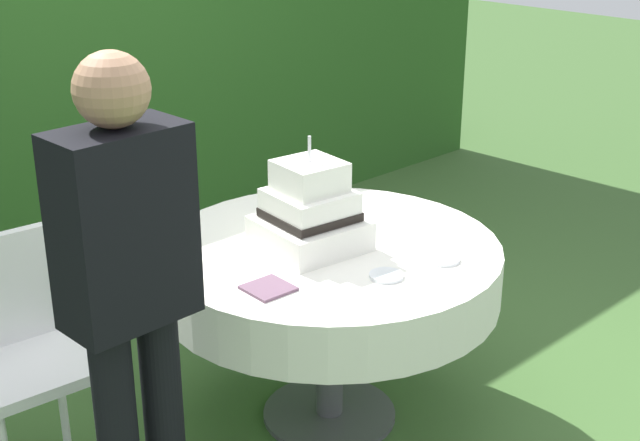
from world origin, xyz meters
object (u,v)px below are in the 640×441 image
object	(u,v)px
wedding_cake	(310,213)
napkin_stack	(268,288)
serving_plate_far	(444,259)
garden_chair	(16,341)
serving_plate_near	(386,276)
cake_table	(330,271)
standing_person	(130,293)

from	to	relation	value
wedding_cake	napkin_stack	bearing A→B (deg)	-154.38
serving_plate_far	garden_chair	size ratio (longest dim) A/B	0.13
serving_plate_near	garden_chair	size ratio (longest dim) A/B	0.13
cake_table	standing_person	world-z (taller)	standing_person
cake_table	garden_chair	bearing A→B (deg)	155.25
wedding_cake	cake_table	bearing A→B (deg)	-32.15
garden_chair	standing_person	world-z (taller)	standing_person
napkin_stack	serving_plate_far	bearing A→B (deg)	-23.11
standing_person	cake_table	bearing A→B (deg)	10.67
serving_plate_near	serving_plate_far	distance (m)	0.25
serving_plate_near	cake_table	bearing A→B (deg)	80.25
serving_plate_near	standing_person	distance (m)	0.93
wedding_cake	serving_plate_far	world-z (taller)	wedding_cake
serving_plate_far	napkin_stack	xyz separation A→B (m)	(-0.59, 0.25, -0.00)
wedding_cake	standing_person	xyz separation A→B (m)	(-0.89, -0.22, 0.06)
wedding_cake	serving_plate_near	xyz separation A→B (m)	(0.01, -0.37, -0.12)
serving_plate_near	napkin_stack	size ratio (longest dim) A/B	0.82
serving_plate_far	garden_chair	bearing A→B (deg)	144.89
cake_table	serving_plate_far	world-z (taller)	serving_plate_far
serving_plate_near	serving_plate_far	size ratio (longest dim) A/B	1.02
cake_table	garden_chair	size ratio (longest dim) A/B	1.41
napkin_stack	garden_chair	size ratio (longest dim) A/B	0.16
napkin_stack	cake_table	bearing A→B (deg)	17.14
napkin_stack	garden_chair	distance (m)	0.88
wedding_cake	serving_plate_near	bearing A→B (deg)	-89.04
cake_table	serving_plate_far	xyz separation A→B (m)	(0.19, -0.38, 0.11)
wedding_cake	napkin_stack	size ratio (longest dim) A/B	2.92
garden_chair	wedding_cake	bearing A→B (deg)	-24.23
serving_plate_far	standing_person	size ratio (longest dim) A/B	0.07
serving_plate_far	standing_person	xyz separation A→B (m)	(-1.14, 0.20, 0.19)
napkin_stack	standing_person	xyz separation A→B (m)	(-0.55, -0.05, 0.19)
cake_table	wedding_cake	world-z (taller)	wedding_cake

